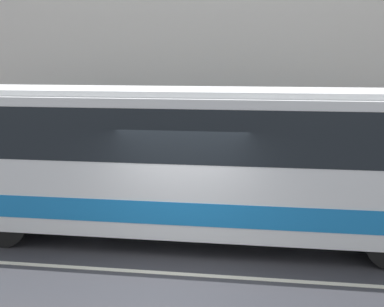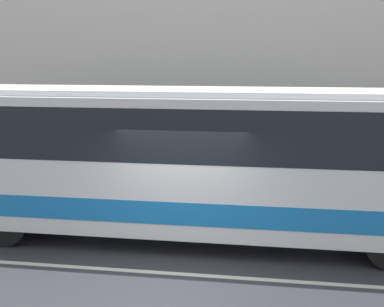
{
  "view_description": "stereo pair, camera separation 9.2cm",
  "coord_description": "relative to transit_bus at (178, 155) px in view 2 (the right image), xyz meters",
  "views": [
    {
      "loc": [
        1.71,
        -8.91,
        3.86
      ],
      "look_at": [
        -0.0,
        1.96,
        1.85
      ],
      "focal_mm": 50.0,
      "sensor_mm": 36.0,
      "label": 1
    },
    {
      "loc": [
        1.8,
        -8.89,
        3.86
      ],
      "look_at": [
        -0.0,
        1.96,
        1.85
      ],
      "focal_mm": 50.0,
      "sensor_mm": 36.0,
      "label": 2
    }
  ],
  "objects": [
    {
      "name": "ground_plane",
      "position": [
        0.31,
        -1.96,
        -1.8
      ],
      "size": [
        60.0,
        60.0,
        0.0
      ],
      "primitive_type": "plane",
      "color": "#333338"
    },
    {
      "name": "sidewalk",
      "position": [
        0.31,
        3.58,
        -1.72
      ],
      "size": [
        60.0,
        3.08,
        0.16
      ],
      "color": "gray",
      "rests_on": "ground_plane"
    },
    {
      "name": "building_facade",
      "position": [
        0.31,
        5.27,
        3.36
      ],
      "size": [
        60.0,
        0.35,
        10.7
      ],
      "color": "silver",
      "rests_on": "ground_plane"
    },
    {
      "name": "lane_stripe",
      "position": [
        0.31,
        -1.96,
        -1.8
      ],
      "size": [
        54.0,
        0.14,
        0.01
      ],
      "color": "beige",
      "rests_on": "ground_plane"
    },
    {
      "name": "transit_bus",
      "position": [
        0.0,
        0.0,
        0.0
      ],
      "size": [
        11.66,
        2.48,
        3.2
      ],
      "color": "white",
      "rests_on": "ground_plane"
    },
    {
      "name": "pedestrian_waiting",
      "position": [
        -2.49,
        4.69,
        -0.9
      ],
      "size": [
        0.36,
        0.36,
        1.6
      ],
      "color": "#1E5933",
      "rests_on": "sidewalk"
    }
  ]
}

